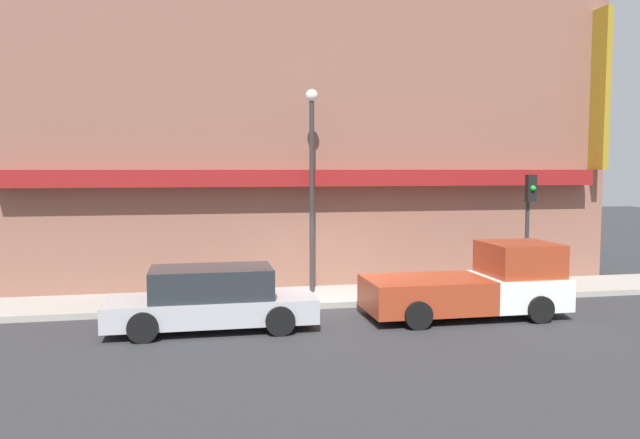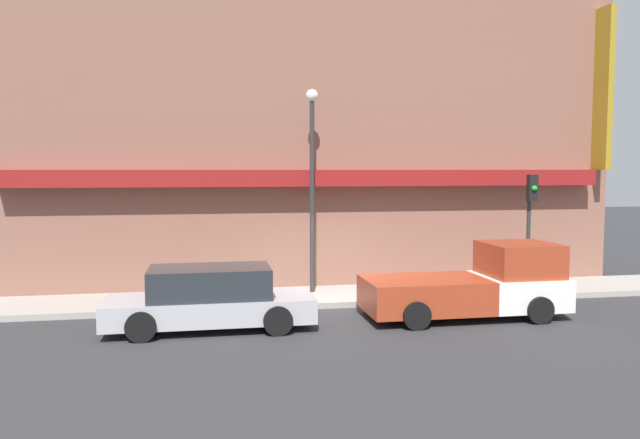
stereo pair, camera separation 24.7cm
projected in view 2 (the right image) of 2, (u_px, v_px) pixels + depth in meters
ground_plane at (333, 309)px, 17.00m from camera, size 80.00×80.00×0.00m
sidewalk at (324, 296)px, 18.21m from camera, size 36.00×2.49×0.17m
building at (309, 104)px, 20.42m from camera, size 19.80×3.80×11.88m
pickup_truck at (476, 285)px, 16.02m from camera, size 5.12×2.20×1.89m
parked_car at (210, 299)px, 14.80m from camera, size 4.89×2.00×1.48m
fire_hydrant at (229, 292)px, 16.81m from camera, size 0.17×0.17×0.66m
street_lamp at (312, 168)px, 18.18m from camera, size 0.36×0.36×5.94m
traffic_light at (530, 211)px, 18.56m from camera, size 0.28×0.42×3.47m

